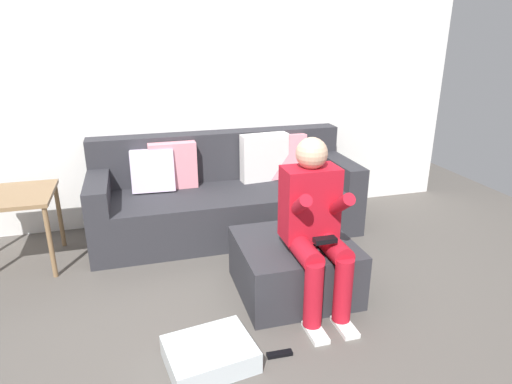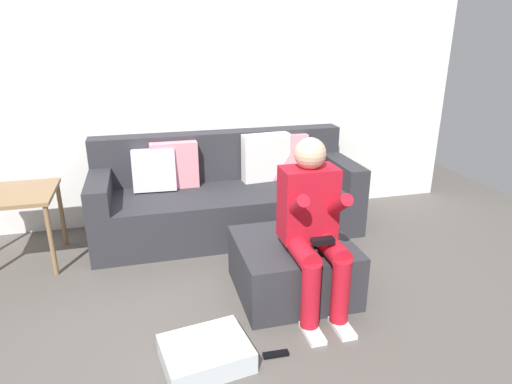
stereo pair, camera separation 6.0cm
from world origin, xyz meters
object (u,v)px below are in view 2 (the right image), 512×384
object	(u,v)px
storage_bin	(206,353)
remote_by_storage_bin	(231,339)
ottoman	(293,266)
side_table	(13,202)
couch_sectional	(226,195)
person_seated	(313,221)
remote_near_ottoman	(276,354)

from	to	relation	value
storage_bin	remote_by_storage_bin	size ratio (longest dim) A/B	2.45
ottoman	side_table	size ratio (longest dim) A/B	1.27
remote_by_storage_bin	couch_sectional	bearing A→B (deg)	124.33
couch_sectional	ottoman	world-z (taller)	couch_sectional
storage_bin	side_table	xyz separation A→B (m)	(-1.23, 1.50, 0.45)
couch_sectional	person_seated	size ratio (longest dim) A/B	2.07
ottoman	storage_bin	distance (m)	0.92
couch_sectional	person_seated	xyz separation A→B (m)	(0.30, -1.35, 0.28)
couch_sectional	remote_near_ottoman	world-z (taller)	couch_sectional
storage_bin	person_seated	bearing A→B (deg)	26.87
person_seated	remote_by_storage_bin	world-z (taller)	person_seated
ottoman	remote_near_ottoman	distance (m)	0.72
couch_sectional	ottoman	xyz separation A→B (m)	(0.24, -1.16, -0.14)
person_seated	side_table	size ratio (longest dim) A/B	1.85
couch_sectional	side_table	distance (m)	1.71
side_table	remote_near_ottoman	xyz separation A→B (m)	(1.62, -1.55, -0.50)
storage_bin	remote_by_storage_bin	xyz separation A→B (m)	(0.17, 0.15, -0.05)
person_seated	storage_bin	distance (m)	1.01
side_table	remote_near_ottoman	size ratio (longest dim) A/B	4.08
ottoman	side_table	world-z (taller)	side_table
couch_sectional	storage_bin	distance (m)	1.82
couch_sectional	remote_by_storage_bin	xyz separation A→B (m)	(-0.29, -1.59, -0.32)
remote_by_storage_bin	remote_near_ottoman	bearing A→B (deg)	3.31
side_table	storage_bin	bearing A→B (deg)	-50.77
couch_sectional	storage_bin	xyz separation A→B (m)	(-0.46, -1.74, -0.27)
storage_bin	ottoman	bearing A→B (deg)	39.25
remote_near_ottoman	remote_by_storage_bin	xyz separation A→B (m)	(-0.22, 0.19, 0.00)
person_seated	side_table	xyz separation A→B (m)	(-1.99, 1.12, -0.10)
couch_sectional	side_table	bearing A→B (deg)	-172.08
person_seated	storage_bin	xyz separation A→B (m)	(-0.76, -0.38, -0.55)
storage_bin	remote_by_storage_bin	distance (m)	0.23
ottoman	person_seated	distance (m)	0.46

